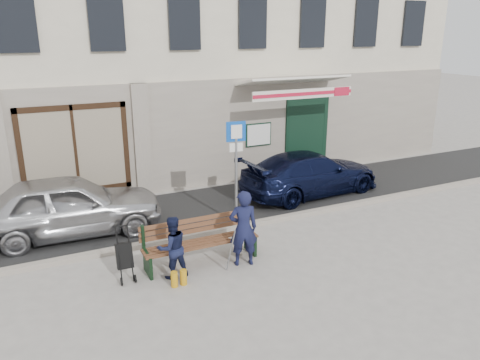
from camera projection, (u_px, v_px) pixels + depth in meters
ground at (269, 254)px, 10.00m from camera, size 80.00×80.00×0.00m
asphalt_lane at (213, 207)px, 12.65m from camera, size 60.00×3.20×0.01m
curb at (239, 227)px, 11.26m from camera, size 60.00×0.18×0.12m
building at (150, 18)px, 15.74m from camera, size 20.00×8.27×10.00m
car_silver at (68, 206)px, 10.77m from camera, size 4.30×1.95×1.43m
car_navy at (310, 173)px, 13.55m from camera, size 4.43×2.09×1.25m
parking_sign at (236, 157)px, 11.08m from camera, size 0.47×0.10×2.56m
bench at (199, 243)px, 9.49m from camera, size 2.40×1.17×0.98m
man at (243, 228)px, 9.35m from camera, size 0.65×0.51×1.58m
woman at (172, 247)px, 8.90m from camera, size 0.64×0.52×1.25m
stroller at (124, 257)px, 8.87m from camera, size 0.32×0.44×1.06m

